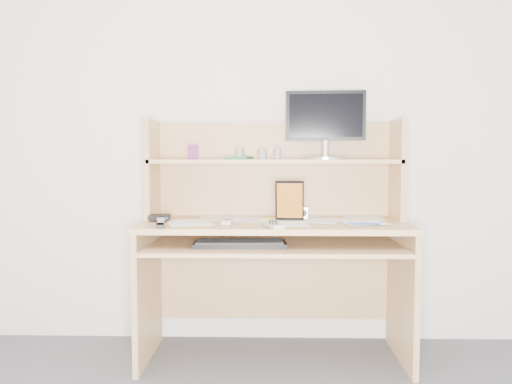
{
  "coord_description": "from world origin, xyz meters",
  "views": [
    {
      "loc": [
        -0.03,
        -1.17,
        1.08
      ],
      "look_at": [
        -0.1,
        1.43,
        0.91
      ],
      "focal_mm": 35.0,
      "sensor_mm": 36.0,
      "label": 1
    }
  ],
  "objects_px": {
    "desk": "(274,230)",
    "monitor": "(326,123)",
    "keyboard": "(240,244)",
    "game_case": "(290,201)",
    "tv_remote": "(273,225)"
  },
  "relations": [
    {
      "from": "desk",
      "to": "keyboard",
      "type": "relative_size",
      "value": 3.03
    },
    {
      "from": "keyboard",
      "to": "game_case",
      "type": "distance_m",
      "value": 0.38
    },
    {
      "from": "tv_remote",
      "to": "monitor",
      "type": "bearing_deg",
      "value": 38.04
    },
    {
      "from": "keyboard",
      "to": "monitor",
      "type": "relative_size",
      "value": 1.04
    },
    {
      "from": "keyboard",
      "to": "game_case",
      "type": "height_order",
      "value": "game_case"
    },
    {
      "from": "desk",
      "to": "monitor",
      "type": "bearing_deg",
      "value": 17.63
    },
    {
      "from": "desk",
      "to": "keyboard",
      "type": "height_order",
      "value": "desk"
    },
    {
      "from": "desk",
      "to": "tv_remote",
      "type": "distance_m",
      "value": 0.34
    },
    {
      "from": "game_case",
      "to": "desk",
      "type": "bearing_deg",
      "value": 140.71
    },
    {
      "from": "keyboard",
      "to": "tv_remote",
      "type": "height_order",
      "value": "tv_remote"
    },
    {
      "from": "tv_remote",
      "to": "monitor",
      "type": "distance_m",
      "value": 0.73
    },
    {
      "from": "desk",
      "to": "tv_remote",
      "type": "xyz_separation_m",
      "value": [
        -0.01,
        -0.33,
        0.07
      ]
    },
    {
      "from": "tv_remote",
      "to": "game_case",
      "type": "height_order",
      "value": "game_case"
    },
    {
      "from": "game_case",
      "to": "monitor",
      "type": "xyz_separation_m",
      "value": [
        0.21,
        0.17,
        0.42
      ]
    },
    {
      "from": "keyboard",
      "to": "monitor",
      "type": "distance_m",
      "value": 0.86
    }
  ]
}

